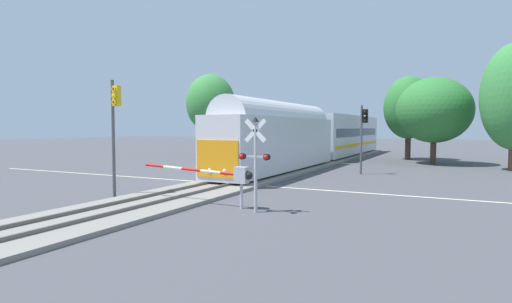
# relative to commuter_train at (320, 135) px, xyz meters

# --- Properties ---
(ground_plane) EXTENTS (220.00, 220.00, 0.00)m
(ground_plane) POSITION_rel_commuter_train_xyz_m (-0.00, -17.53, -2.79)
(ground_plane) COLOR #47474C
(road_centre_stripe) EXTENTS (44.00, 0.20, 0.01)m
(road_centre_stripe) POSITION_rel_commuter_train_xyz_m (-0.00, -17.53, -2.78)
(road_centre_stripe) COLOR beige
(road_centre_stripe) RESTS_ON ground
(railway_track) EXTENTS (4.40, 80.00, 0.32)m
(railway_track) POSITION_rel_commuter_train_xyz_m (-0.00, -17.53, -2.69)
(railway_track) COLOR gray
(railway_track) RESTS_ON ground
(commuter_train) EXTENTS (3.04, 41.99, 5.16)m
(commuter_train) POSITION_rel_commuter_train_xyz_m (0.00, 0.00, 0.00)
(commuter_train) COLOR silver
(commuter_train) RESTS_ON railway_track
(crossing_gate_near) EXTENTS (5.79, 0.40, 1.80)m
(crossing_gate_near) POSITION_rel_commuter_train_xyz_m (3.51, -24.17, -1.37)
(crossing_gate_near) COLOR #B7B7BC
(crossing_gate_near) RESTS_ON ground
(crossing_signal_mast) EXTENTS (1.36, 0.44, 3.93)m
(crossing_signal_mast) POSITION_rel_commuter_train_xyz_m (5.01, -24.59, -0.38)
(crossing_signal_mast) COLOR #B2B2B7
(crossing_signal_mast) RESTS_ON ground
(crossing_gate_far) EXTENTS (5.59, 0.40, 1.83)m
(crossing_gate_far) POSITION_rel_commuter_train_xyz_m (-3.56, -10.89, -1.36)
(crossing_gate_far) COLOR #B7B7BC
(crossing_gate_far) RESTS_ON ground
(traffic_signal_median) EXTENTS (0.53, 0.38, 5.84)m
(traffic_signal_median) POSITION_rel_commuter_train_xyz_m (-2.92, -24.33, 1.12)
(traffic_signal_median) COLOR #4C4C51
(traffic_signal_median) RESTS_ON ground
(traffic_signal_far_side) EXTENTS (0.53, 0.38, 5.13)m
(traffic_signal_far_side) POSITION_rel_commuter_train_xyz_m (6.03, -8.68, 0.66)
(traffic_signal_far_side) COLOR #4C4C51
(traffic_signal_far_side) RESTS_ON ground
(oak_far_right) EXTENTS (6.96, 6.96, 8.23)m
(oak_far_right) POSITION_rel_commuter_train_xyz_m (10.21, 3.11, 2.34)
(oak_far_right) COLOR #4C3828
(oak_far_right) RESTS_ON ground
(pine_left_background) EXTENTS (5.97, 5.97, 9.99)m
(pine_left_background) POSITION_rel_commuter_train_xyz_m (-14.95, 3.25, 3.67)
(pine_left_background) COLOR brown
(pine_left_background) RESTS_ON ground
(elm_centre_background) EXTENTS (5.26, 5.26, 9.03)m
(elm_centre_background) POSITION_rel_commuter_train_xyz_m (7.41, 7.87, 2.84)
(elm_centre_background) COLOR #4C3828
(elm_centre_background) RESTS_ON ground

